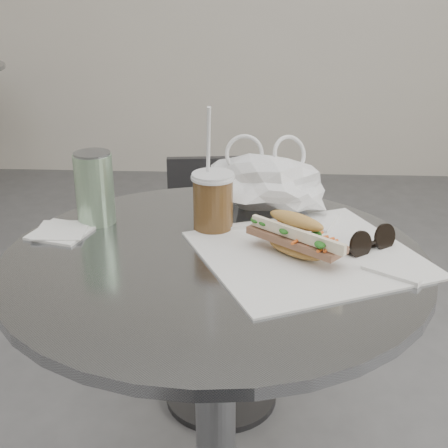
{
  "coord_description": "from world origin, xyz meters",
  "views": [
    {
      "loc": [
        0.07,
        -0.8,
        1.21
      ],
      "look_at": [
        0.02,
        0.23,
        0.79
      ],
      "focal_mm": 50.0,
      "sensor_mm": 36.0,
      "label": 1
    }
  ],
  "objects_px": {
    "banh_mi": "(296,236)",
    "cafe_table": "(215,383)",
    "chair_far": "(220,299)",
    "sunglasses": "(372,243)",
    "iced_coffee": "(213,201)",
    "drink_can": "(95,188)"
  },
  "relations": [
    {
      "from": "cafe_table",
      "to": "banh_mi",
      "type": "height_order",
      "value": "banh_mi"
    },
    {
      "from": "chair_far",
      "to": "banh_mi",
      "type": "relative_size",
      "value": 3.14
    },
    {
      "from": "sunglasses",
      "to": "iced_coffee",
      "type": "bearing_deg",
      "value": 125.7
    },
    {
      "from": "iced_coffee",
      "to": "banh_mi",
      "type": "bearing_deg",
      "value": -37.51
    },
    {
      "from": "cafe_table",
      "to": "iced_coffee",
      "type": "height_order",
      "value": "iced_coffee"
    },
    {
      "from": "iced_coffee",
      "to": "sunglasses",
      "type": "relative_size",
      "value": 2.45
    },
    {
      "from": "cafe_table",
      "to": "drink_can",
      "type": "distance_m",
      "value": 0.45
    },
    {
      "from": "banh_mi",
      "to": "cafe_table",
      "type": "bearing_deg",
      "value": -137.52
    },
    {
      "from": "drink_can",
      "to": "sunglasses",
      "type": "bearing_deg",
      "value": -12.5
    },
    {
      "from": "banh_mi",
      "to": "iced_coffee",
      "type": "distance_m",
      "value": 0.19
    },
    {
      "from": "cafe_table",
      "to": "drink_can",
      "type": "bearing_deg",
      "value": 149.12
    },
    {
      "from": "chair_far",
      "to": "sunglasses",
      "type": "height_order",
      "value": "sunglasses"
    },
    {
      "from": "cafe_table",
      "to": "chair_far",
      "type": "distance_m",
      "value": 0.61
    },
    {
      "from": "cafe_table",
      "to": "drink_can",
      "type": "xyz_separation_m",
      "value": [
        -0.25,
        0.15,
        0.35
      ]
    },
    {
      "from": "chair_far",
      "to": "iced_coffee",
      "type": "relative_size",
      "value": 2.89
    },
    {
      "from": "chair_far",
      "to": "banh_mi",
      "type": "xyz_separation_m",
      "value": [
        0.17,
        -0.59,
        0.46
      ]
    },
    {
      "from": "chair_far",
      "to": "sunglasses",
      "type": "relative_size",
      "value": 7.1
    },
    {
      "from": "chair_far",
      "to": "cafe_table",
      "type": "bearing_deg",
      "value": 86.3
    },
    {
      "from": "chair_far",
      "to": "sunglasses",
      "type": "distance_m",
      "value": 0.78
    },
    {
      "from": "cafe_table",
      "to": "banh_mi",
      "type": "relative_size",
      "value": 3.37
    },
    {
      "from": "banh_mi",
      "to": "sunglasses",
      "type": "distance_m",
      "value": 0.14
    },
    {
      "from": "banh_mi",
      "to": "sunglasses",
      "type": "xyz_separation_m",
      "value": [
        0.14,
        0.03,
        -0.02
      ]
    }
  ]
}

